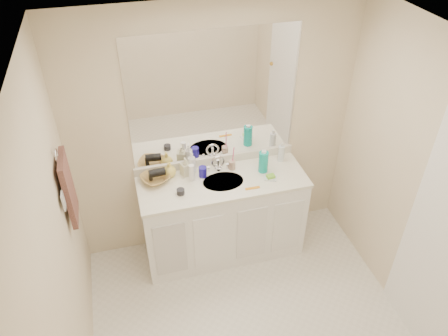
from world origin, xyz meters
TOP-DOWN VIEW (x-y plane):
  - floor at (0.00, 0.00)m, footprint 2.60×2.60m
  - ceiling at (0.00, 0.00)m, footprint 2.60×2.60m
  - wall_back at (0.00, 1.30)m, footprint 2.60×0.02m
  - wall_left at (-1.30, 0.00)m, footprint 0.02×2.60m
  - wall_right at (1.30, 0.00)m, footprint 0.02×2.60m
  - vanity_cabinet at (0.00, 1.02)m, footprint 1.50×0.55m
  - countertop at (0.00, 1.02)m, footprint 1.52×0.57m
  - backsplash at (0.00, 1.29)m, footprint 1.52×0.03m
  - sink_basin at (0.00, 1.00)m, footprint 0.37×0.37m
  - faucet at (0.00, 1.18)m, footprint 0.02×0.02m
  - mirror at (0.00, 1.29)m, footprint 1.48×0.01m
  - blue_mug at (-0.16, 1.13)m, footprint 0.10×0.10m
  - tan_cup at (0.13, 1.17)m, footprint 0.08×0.08m
  - toothbrush at (0.14, 1.17)m, footprint 0.02×0.04m
  - mouthwash_bottle at (0.39, 1.06)m, footprint 0.10×0.10m
  - clear_pump_bottle at (0.61, 1.17)m, footprint 0.07×0.07m
  - soap_dish at (0.42, 0.93)m, footprint 0.14×0.12m
  - green_soap at (0.42, 0.93)m, footprint 0.08×0.06m
  - orange_comb at (0.22, 0.84)m, footprint 0.13×0.03m
  - dark_jar at (-0.40, 0.93)m, footprint 0.08×0.08m
  - extra_white_bottle at (-0.26, 1.10)m, footprint 0.05×0.05m
  - soap_bottle_white at (-0.24, 1.23)m, footprint 0.10×0.10m
  - soap_bottle_cream at (-0.30, 1.19)m, footprint 0.10×0.10m
  - soap_bottle_yellow at (-0.44, 1.21)m, footprint 0.15×0.15m
  - wicker_basket at (-0.58, 1.17)m, footprint 0.32×0.32m
  - hair_dryer at (-0.56, 1.17)m, footprint 0.15×0.08m
  - towel_ring at (-1.27, 0.77)m, footprint 0.01×0.11m
  - hand_towel at (-1.25, 0.77)m, footprint 0.04×0.32m
  - switch_plate at (-1.27, 0.57)m, footprint 0.01×0.08m
  - door at (1.29, -0.30)m, footprint 0.02×0.82m

SIDE VIEW (x-z plane):
  - floor at x=0.00m, z-range 0.00..0.00m
  - vanity_cabinet at x=0.00m, z-range 0.00..0.85m
  - countertop at x=0.00m, z-range 0.85..0.88m
  - sink_basin at x=0.00m, z-range 0.86..0.88m
  - orange_comb at x=0.22m, z-range 0.88..0.89m
  - soap_dish at x=0.42m, z-range 0.88..0.89m
  - dark_jar at x=-0.40m, z-range 0.88..0.93m
  - green_soap at x=0.42m, z-range 0.89..0.92m
  - wicker_basket at x=-0.58m, z-range 0.88..0.94m
  - backsplash at x=0.00m, z-range 0.88..0.96m
  - tan_cup at x=0.13m, z-range 0.88..0.97m
  - blue_mug at x=-0.16m, z-range 0.88..0.98m
  - faucet at x=0.00m, z-range 0.88..0.99m
  - soap_bottle_yellow at x=-0.44m, z-range 0.88..1.03m
  - extra_white_bottle at x=-0.26m, z-range 0.88..1.04m
  - clear_pump_bottle at x=0.61m, z-range 0.88..1.04m
  - soap_bottle_cream at x=-0.30m, z-range 0.88..1.06m
  - hair_dryer at x=-0.56m, z-range 0.93..1.01m
  - mouthwash_bottle at x=0.39m, z-range 0.88..1.09m
  - soap_bottle_white at x=-0.24m, z-range 0.88..1.09m
  - door at x=1.29m, z-range 0.00..2.00m
  - toothbrush at x=0.14m, z-range 0.94..1.12m
  - wall_back at x=0.00m, z-range 0.00..2.40m
  - wall_left at x=-1.30m, z-range 0.00..2.40m
  - wall_right at x=1.30m, z-range 0.00..2.40m
  - hand_towel at x=-1.25m, z-range 0.98..1.52m
  - switch_plate at x=-1.27m, z-range 1.24..1.36m
  - towel_ring at x=-1.27m, z-range 1.49..1.61m
  - mirror at x=0.00m, z-range 0.96..2.16m
  - ceiling at x=0.00m, z-range 2.39..2.41m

